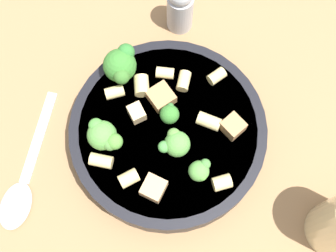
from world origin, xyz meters
The scene contains 22 objects.
ground_plane centered at (0.00, 0.00, 0.00)m, with size 2.00×2.00×0.00m, color #936D47.
pasta_bowl centered at (0.00, 0.00, 0.02)m, with size 0.23×0.23×0.04m.
broccoli_floret_0 centered at (-0.06, -0.01, 0.06)m, with size 0.02×0.03×0.03m.
broccoli_floret_1 centered at (0.01, -0.01, 0.05)m, with size 0.02×0.02×0.03m.
broccoli_floret_2 centered at (0.09, 0.02, 0.06)m, with size 0.05×0.04×0.04m.
broccoli_floret_3 centered at (0.01, 0.07, 0.06)m, with size 0.04×0.04×0.04m.
broccoli_floret_4 centered at (-0.03, 0.00, 0.06)m, with size 0.03×0.03×0.04m.
rigatoni_0 centered at (0.04, -0.08, 0.04)m, with size 0.01×0.01×0.02m, color #E0C67F.
rigatoni_1 centered at (0.06, -0.02, 0.04)m, with size 0.01×0.01×0.02m, color #E0C67F.
rigatoni_2 centered at (-0.04, 0.06, 0.05)m, with size 0.02×0.02×0.02m, color #E0C67F.
rigatoni_3 centered at (0.06, 0.04, 0.04)m, with size 0.01×0.01×0.02m, color #E0C67F.
rigatoni_4 centered at (-0.01, 0.08, 0.04)m, with size 0.01×0.01×0.03m, color #E0C67F.
rigatoni_5 centered at (0.05, -0.04, 0.04)m, with size 0.01×0.01×0.02m, color #E0C67F.
rigatoni_6 centered at (0.06, 0.01, 0.05)m, with size 0.02×0.02×0.02m, color #E0C67F.
rigatoni_7 centered at (-0.08, -0.03, 0.05)m, with size 0.02×0.02×0.02m, color #E0C67F.
rigatoni_8 centered at (-0.01, -0.05, 0.05)m, with size 0.02×0.02×0.03m, color #E0C67F.
chicken_chunk_0 centered at (0.04, -0.01, 0.05)m, with size 0.03×0.03×0.02m, color #A87A4C.
chicken_chunk_1 centered at (-0.06, 0.04, 0.05)m, with size 0.02×0.02×0.02m, color tan.
chicken_chunk_2 centered at (-0.03, -0.07, 0.05)m, with size 0.02×0.02×0.02m, color #A87A4C.
chicken_chunk_3 centered at (0.03, 0.03, 0.05)m, with size 0.02×0.02×0.02m, color tan.
pepper_shaker centered at (0.14, -0.07, 0.04)m, with size 0.03×0.03×0.08m.
spoon centered at (0.01, 0.18, 0.00)m, with size 0.16×0.12×0.01m.
Camera 1 is at (-0.16, 0.06, 0.55)m, focal length 50.00 mm.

